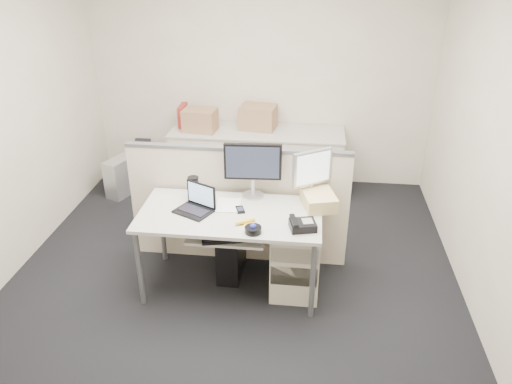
# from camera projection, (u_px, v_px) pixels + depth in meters

# --- Properties ---
(floor) EXTENTS (4.00, 4.50, 0.01)m
(floor) POSITION_uv_depth(u_px,v_px,m) (232.00, 285.00, 4.42)
(floor) COLOR black
(floor) RESTS_ON ground
(wall_back) EXTENTS (4.00, 0.02, 2.70)m
(wall_back) POSITION_uv_depth(u_px,v_px,m) (260.00, 72.00, 5.80)
(wall_back) COLOR beige
(wall_back) RESTS_ON ground
(wall_front) EXTENTS (4.00, 0.02, 2.70)m
(wall_front) POSITION_uv_depth(u_px,v_px,m) (125.00, 367.00, 1.82)
(wall_front) COLOR beige
(wall_front) RESTS_ON ground
(wall_right) EXTENTS (0.02, 4.50, 2.70)m
(wall_right) POSITION_uv_depth(u_px,v_px,m) (501.00, 154.00, 3.60)
(wall_right) COLOR beige
(wall_right) RESTS_ON ground
(desk) EXTENTS (1.50, 0.75, 0.73)m
(desk) POSITION_uv_depth(u_px,v_px,m) (230.00, 220.00, 4.12)
(desk) COLOR beige
(desk) RESTS_ON floor
(keyboard_tray) EXTENTS (0.62, 0.32, 0.02)m
(keyboard_tray) POSITION_uv_depth(u_px,v_px,m) (227.00, 236.00, 3.98)
(keyboard_tray) COLOR beige
(keyboard_tray) RESTS_ON desk
(drawer_pedestal) EXTENTS (0.40, 0.55, 0.65)m
(drawer_pedestal) POSITION_uv_depth(u_px,v_px,m) (296.00, 255.00, 4.26)
(drawer_pedestal) COLOR beige
(drawer_pedestal) RESTS_ON floor
(cubicle_partition) EXTENTS (2.00, 0.06, 1.10)m
(cubicle_partition) POSITION_uv_depth(u_px,v_px,m) (238.00, 206.00, 4.56)
(cubicle_partition) COLOR beige
(cubicle_partition) RESTS_ON floor
(back_counter) EXTENTS (2.00, 0.60, 0.72)m
(back_counter) POSITION_uv_depth(u_px,v_px,m) (257.00, 161.00, 5.96)
(back_counter) COLOR beige
(back_counter) RESTS_ON floor
(monitor_main) EXTENTS (0.50, 0.22, 0.49)m
(monitor_main) POSITION_uv_depth(u_px,v_px,m) (253.00, 171.00, 4.24)
(monitor_main) COLOR black
(monitor_main) RESTS_ON desk
(monitor_small) EXTENTS (0.40, 0.35, 0.44)m
(monitor_small) POSITION_uv_depth(u_px,v_px,m) (312.00, 176.00, 4.20)
(monitor_small) COLOR #B7B7BC
(monitor_small) RESTS_ON desk
(laptop) EXTENTS (0.36, 0.33, 0.22)m
(laptop) POSITION_uv_depth(u_px,v_px,m) (193.00, 200.00, 4.05)
(laptop) COLOR black
(laptop) RESTS_ON desk
(trackball) EXTENTS (0.13, 0.13, 0.05)m
(trackball) POSITION_uv_depth(u_px,v_px,m) (253.00, 230.00, 3.81)
(trackball) COLOR black
(trackball) RESTS_ON desk
(desk_phone) EXTENTS (0.23, 0.20, 0.06)m
(desk_phone) POSITION_uv_depth(u_px,v_px,m) (303.00, 225.00, 3.85)
(desk_phone) COLOR black
(desk_phone) RESTS_ON desk
(paper_stack) EXTENTS (0.21, 0.26, 0.01)m
(paper_stack) POSITION_uv_depth(u_px,v_px,m) (229.00, 205.00, 4.20)
(paper_stack) COLOR silver
(paper_stack) RESTS_ON desk
(sticky_pad) EXTENTS (0.08, 0.08, 0.01)m
(sticky_pad) POSITION_uv_depth(u_px,v_px,m) (249.00, 225.00, 3.91)
(sticky_pad) COLOR yellow
(sticky_pad) RESTS_ON desk
(travel_mug) EXTENTS (0.10, 0.10, 0.19)m
(travel_mug) POSITION_uv_depth(u_px,v_px,m) (194.00, 188.00, 4.28)
(travel_mug) COLOR black
(travel_mug) RESTS_ON desk
(banana) EXTENTS (0.18, 0.14, 0.04)m
(banana) POSITION_uv_depth(u_px,v_px,m) (245.00, 221.00, 3.93)
(banana) COLOR yellow
(banana) RESTS_ON desk
(cellphone) EXTENTS (0.10, 0.13, 0.02)m
(cellphone) POSITION_uv_depth(u_px,v_px,m) (240.00, 210.00, 4.12)
(cellphone) COLOR black
(cellphone) RESTS_ON desk
(manila_folders) EXTENTS (0.32, 0.37, 0.12)m
(manila_folders) POSITION_uv_depth(u_px,v_px,m) (319.00, 200.00, 4.16)
(manila_folders) COLOR #D2C381
(manila_folders) RESTS_ON desk
(keyboard) EXTENTS (0.51, 0.29, 0.03)m
(keyboard) POSITION_uv_depth(u_px,v_px,m) (232.00, 236.00, 3.93)
(keyboard) COLOR black
(keyboard) RESTS_ON keyboard_tray
(pc_tower_desk) EXTENTS (0.21, 0.49, 0.45)m
(pc_tower_desk) POSITION_uv_depth(u_px,v_px,m) (232.00, 250.00, 4.50)
(pc_tower_desk) COLOR black
(pc_tower_desk) RESTS_ON floor
(pc_tower_spare_dark) EXTENTS (0.31, 0.53, 0.46)m
(pc_tower_spare_dark) POSITION_uv_depth(u_px,v_px,m) (143.00, 162.00, 6.26)
(pc_tower_spare_dark) COLOR black
(pc_tower_spare_dark) RESTS_ON floor
(pc_tower_spare_silver) EXTENTS (0.35, 0.52, 0.45)m
(pc_tower_spare_silver) POSITION_uv_depth(u_px,v_px,m) (124.00, 175.00, 5.92)
(pc_tower_spare_silver) COLOR #B7B7BC
(pc_tower_spare_silver) RESTS_ON floor
(cardboard_box_left) EXTENTS (0.39, 0.31, 0.28)m
(cardboard_box_left) POSITION_uv_depth(u_px,v_px,m) (200.00, 121.00, 5.75)
(cardboard_box_left) COLOR #A98058
(cardboard_box_left) RESTS_ON back_counter
(cardboard_box_right) EXTENTS (0.44, 0.37, 0.29)m
(cardboard_box_right) POSITION_uv_depth(u_px,v_px,m) (258.00, 118.00, 5.82)
(cardboard_box_right) COLOR #A98058
(cardboard_box_right) RESTS_ON back_counter
(red_binder) EXTENTS (0.08, 0.29, 0.27)m
(red_binder) POSITION_uv_depth(u_px,v_px,m) (183.00, 116.00, 5.92)
(red_binder) COLOR maroon
(red_binder) RESTS_ON back_counter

